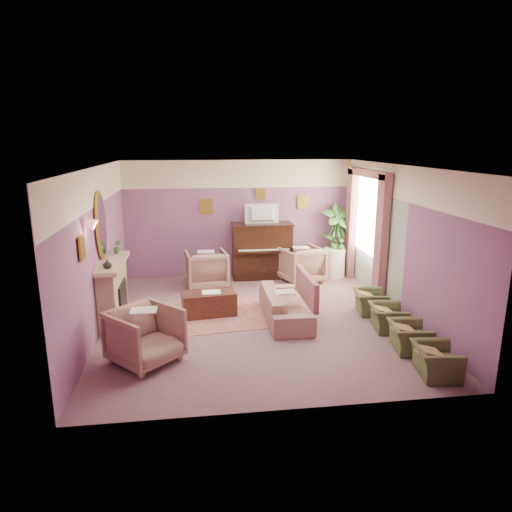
{
  "coord_description": "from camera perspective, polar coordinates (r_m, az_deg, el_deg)",
  "views": [
    {
      "loc": [
        -1.08,
        -7.9,
        3.21
      ],
      "look_at": [
        0.05,
        0.4,
        1.11
      ],
      "focal_mm": 32.0,
      "sensor_mm": 36.0,
      "label": 1
    }
  ],
  "objects": [
    {
      "name": "piano_keys",
      "position": [
        10.64,
        1.01,
        0.75
      ],
      "size": [
        1.2,
        0.08,
        0.02
      ],
      "primitive_type": "cube",
      "color": "#F1EBCD",
      "rests_on": "piano"
    },
    {
      "name": "coffee_table",
      "position": [
        8.75,
        -5.9,
        -5.94
      ],
      "size": [
        1.05,
        0.61,
        0.45
      ],
      "primitive_type": "cube",
      "rotation": [
        0.0,
        0.0,
        0.12
      ],
      "color": "#462317",
      "rests_on": "floor"
    },
    {
      "name": "fireplace_surround",
      "position": [
        8.66,
        -17.45,
        -4.49
      ],
      "size": [
        0.3,
        1.4,
        1.1
      ],
      "primitive_type": "cube",
      "color": "tan",
      "rests_on": "floor"
    },
    {
      "name": "ceiling",
      "position": [
        7.98,
        0.04,
        11.13
      ],
      "size": [
        5.5,
        6.0,
        0.01
      ],
      "primitive_type": "cube",
      "color": "white",
      "rests_on": "wall_back"
    },
    {
      "name": "olive_chair_d",
      "position": [
        9.06,
        14.09,
        -5.16
      ],
      "size": [
        0.47,
        0.67,
        0.58
      ],
      "primitive_type": "imported",
      "color": "#535E31",
      "rests_on": "floor"
    },
    {
      "name": "wall_left",
      "position": [
        8.27,
        -19.19,
        0.65
      ],
      "size": [
        0.02,
        6.0,
        2.8
      ],
      "primitive_type": "cube",
      "color": "#744C82",
      "rests_on": "floor"
    },
    {
      "name": "television",
      "position": [
        10.77,
        0.79,
        5.47
      ],
      "size": [
        0.8,
        0.12,
        0.48
      ],
      "primitive_type": "imported",
      "color": "black",
      "rests_on": "piano"
    },
    {
      "name": "side_plant_small",
      "position": [
        11.11,
        10.59,
        1.52
      ],
      "size": [
        0.16,
        0.16,
        0.28
      ],
      "primitive_type": "imported",
      "color": "#39722F",
      "rests_on": "side_table"
    },
    {
      "name": "sofa",
      "position": [
        8.47,
        3.67,
        -5.48
      ],
      "size": [
        0.63,
        1.88,
        0.76
      ],
      "primitive_type": "imported",
      "color": "tan",
      "rests_on": "floor"
    },
    {
      "name": "area_rug",
      "position": [
        8.82,
        -5.31,
        -7.29
      ],
      "size": [
        2.68,
        2.05,
        0.01
      ],
      "primitive_type": "cube",
      "rotation": [
        0.0,
        0.0,
        0.11
      ],
      "color": "#A46158",
      "rests_on": "floor"
    },
    {
      "name": "print_back_mid",
      "position": [
        11.04,
        0.54,
        7.78
      ],
      "size": [
        0.22,
        0.03,
        0.26
      ],
      "primitive_type": "cube",
      "color": "gold",
      "rests_on": "wall_back"
    },
    {
      "name": "picture_rail_band",
      "position": [
        10.97,
        -2.1,
        10.22
      ],
      "size": [
        5.5,
        0.01,
        0.65
      ],
      "primitive_type": "cube",
      "color": "#FBF1CB",
      "rests_on": "wall_back"
    },
    {
      "name": "mantel_shelf",
      "position": [
        8.5,
        -17.53,
        -0.83
      ],
      "size": [
        0.4,
        1.55,
        0.07
      ],
      "primitive_type": "cube",
      "color": "tan",
      "rests_on": "fireplace_surround"
    },
    {
      "name": "print_left_wall",
      "position": [
        7.05,
        -20.92,
        0.94
      ],
      "size": [
        0.03,
        0.28,
        0.36
      ],
      "primitive_type": "cube",
      "color": "gold",
      "rests_on": "wall_left"
    },
    {
      "name": "sofa_throw",
      "position": [
        8.48,
        6.35,
        -3.93
      ],
      "size": [
        0.09,
        1.42,
        0.52
      ],
      "primitive_type": "cube",
      "color": "#9D575F",
      "rests_on": "sofa"
    },
    {
      "name": "mantel_plant",
      "position": [
        8.98,
        -16.98,
        1.11
      ],
      "size": [
        0.16,
        0.16,
        0.28
      ],
      "primitive_type": "imported",
      "color": "#39722F",
      "rests_on": "mantel_shelf"
    },
    {
      "name": "mirror_frame",
      "position": [
        8.38,
        -18.81,
        3.63
      ],
      "size": [
        0.04,
        0.72,
        1.2
      ],
      "primitive_type": "ellipsoid",
      "color": "gold",
      "rests_on": "wall_left"
    },
    {
      "name": "olive_chair_a",
      "position": [
        7.02,
        21.59,
        -11.57
      ],
      "size": [
        0.47,
        0.67,
        0.58
      ],
      "primitive_type": "imported",
      "color": "#535E31",
      "rests_on": "floor"
    },
    {
      "name": "fireplace_inset",
      "position": [
        8.69,
        -16.72,
        -5.42
      ],
      "size": [
        0.18,
        0.72,
        0.68
      ],
      "primitive_type": "cube",
      "color": "black",
      "rests_on": "floor"
    },
    {
      "name": "floral_armchair_front",
      "position": [
        7.02,
        -13.7,
        -9.35
      ],
      "size": [
        0.89,
        0.89,
        0.93
      ],
      "primitive_type": "imported",
      "color": "tan",
      "rests_on": "floor"
    },
    {
      "name": "curtain_right",
      "position": [
        11.17,
        11.75,
        3.93
      ],
      "size": [
        0.16,
        0.34,
        2.6
      ],
      "primitive_type": "cube",
      "color": "#9D575F",
      "rests_on": "floor"
    },
    {
      "name": "floor",
      "position": [
        8.59,
        0.04,
        -7.86
      ],
      "size": [
        5.5,
        6.0,
        0.01
      ],
      "primitive_type": "cube",
      "color": "#805961",
      "rests_on": "ground"
    },
    {
      "name": "mantel_vase",
      "position": [
        7.99,
        -18.09,
        -0.98
      ],
      "size": [
        0.16,
        0.16,
        0.16
      ],
      "primitive_type": "imported",
      "color": "#FBF1CB",
      "rests_on": "mantel_shelf"
    },
    {
      "name": "wall_right",
      "position": [
        8.96,
        17.75,
        1.75
      ],
      "size": [
        0.02,
        6.0,
        2.8
      ],
      "primitive_type": "cube",
      "color": "#744C82",
      "rests_on": "floor"
    },
    {
      "name": "side_plant_big",
      "position": [
        11.16,
        9.85,
        1.76
      ],
      "size": [
        0.3,
        0.3,
        0.34
      ],
      "primitive_type": "imported",
      "color": "#39722F",
      "rests_on": "side_table"
    },
    {
      "name": "curtain_left",
      "position": [
        9.49,
        15.39,
        1.95
      ],
      "size": [
        0.16,
        0.34,
        2.6
      ],
      "primitive_type": "cube",
      "color": "#9D575F",
      "rests_on": "floor"
    },
    {
      "name": "stripe_panel",
      "position": [
        10.18,
        14.45,
        1.52
      ],
      "size": [
        0.01,
        3.0,
        2.15
      ],
      "primitive_type": "cube",
      "color": "#A6B19A",
      "rests_on": "wall_right"
    },
    {
      "name": "side_table",
      "position": [
        11.28,
        9.74,
        -0.82
      ],
      "size": [
        0.52,
        0.52,
        0.7
      ],
      "primitive_type": "cylinder",
      "color": "white",
      "rests_on": "floor"
    },
    {
      "name": "piano_keyshelf",
      "position": [
        10.65,
        1.01,
        0.54
      ],
      "size": [
        1.3,
        0.12,
        0.06
      ],
      "primitive_type": "cube",
      "color": "black",
      "rests_on": "piano"
    },
    {
      "name": "wall_front",
      "position": [
        5.33,
        4.42,
        -5.8
      ],
      "size": [
        5.5,
        0.02,
        2.8
      ],
      "primitive_type": "cube",
      "color": "#744C82",
      "rests_on": "floor"
    },
    {
      "name": "pelmet",
      "position": [
        10.17,
        13.83,
        10.01
      ],
      "size": [
        0.16,
        2.2,
        0.16
      ],
      "primitive_type": "cube",
      "color": "#9D575F",
      "rests_on": "wall_right"
    },
    {
      "name": "fire_ember",
      "position": [
        8.74,
        -16.38,
        -6.52
      ],
      "size": [
        0.06,
        0.54,
        0.1
      ],
      "primitive_type": "cube",
      "color": "orange",
      "rests_on": "floor"
    },
    {
      "name": "piano",
      "position": [
        11.0,
        0.74,
        0.61
      ],
      "size": [
        1.4,
        0.6,
        1.3
      ],
      "primitive_type": "cube",
      "color": "black",
      "rests_on": "floor"
    },
    {
      "name": "wall_back",
      "position": [
        11.1,
        -2.06,
        4.68
      ],
      "size": [
        5.5,
        0.02,
        2.8
      ],
      "primitive_type": "cube",
      "color": "#744C82",
      "rests_on": "floor"
    },
    {
      "name": "floral_armchair_left",
      "position": [
        10.36,
        -6.24,
        -1.38
      ],
      "size": [
        0.89,
        0.89,
        0.93
      ],
      "primitive_type": "imported",
      "color": "tan",
      "rests_on": "floor"
    },
    {
      "name": "palm_pot",
      "position": [
        11.47,
        9.86,
        -1.5
      ],
      "size": [
        0.34,
        0.34,
        0.34
      ],
      "primitive_type": "cylinder",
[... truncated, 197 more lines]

